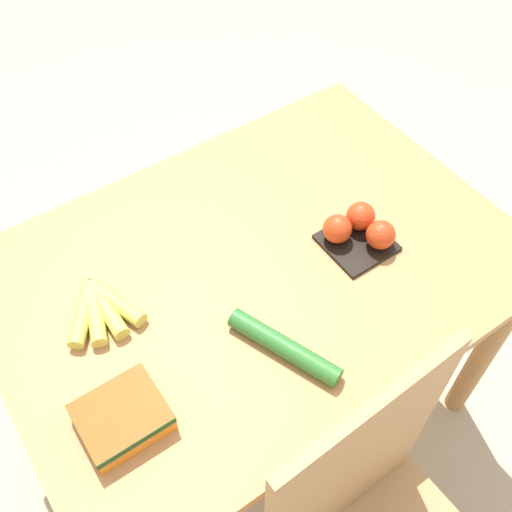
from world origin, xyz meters
TOP-DOWN VIEW (x-y plane):
  - ground_plane at (0.00, 0.00)m, footprint 12.00×12.00m
  - dining_table at (0.00, 0.00)m, footprint 1.18×0.85m
  - banana_bunch at (0.35, -0.08)m, footprint 0.17×0.17m
  - tomato_pack at (-0.24, 0.07)m, footprint 0.15×0.15m
  - carrot_bag at (0.42, 0.17)m, footprint 0.16×0.14m
  - cucumber_near at (0.08, 0.22)m, footprint 0.13×0.25m

SIDE VIEW (x-z plane):
  - ground_plane at x=0.00m, z-range 0.00..0.00m
  - dining_table at x=0.00m, z-range 0.26..1.00m
  - banana_bunch at x=0.35m, z-range 0.74..0.78m
  - cucumber_near at x=0.08m, z-range 0.74..0.78m
  - carrot_bag at x=0.42m, z-range 0.75..0.80m
  - tomato_pack at x=-0.24m, z-range 0.74..0.82m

